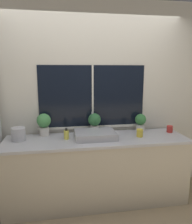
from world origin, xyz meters
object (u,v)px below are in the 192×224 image
Objects in this scene: kettle at (18,134)px; potted_plant_left at (44,123)px; sink at (95,134)px; potted_plant_center at (94,122)px; potted_plant_right at (140,121)px; soap_bottle at (66,135)px; mug_red at (170,129)px; mug_yellow at (140,133)px.

potted_plant_left is at bearing 28.49° from kettle.
sink is 0.25m from potted_plant_center.
potted_plant_right is at bearing 17.45° from sink.
potted_plant_right is 1.10m from soap_bottle.
potted_plant_left is 1.37m from potted_plant_right.
soap_bottle is at bearing -4.22° from kettle.
potted_plant_center is at bearing 27.74° from soap_bottle.
sink is 3.61× the size of soap_bottle.
soap_bottle is at bearing -152.26° from potted_plant_center.
sink is 2.08× the size of potted_plant_right.
mug_red is (1.10, 0.08, 0.00)m from sink.
mug_red is at bearing 2.82° from soap_bottle.
mug_red is 2.06m from kettle.
soap_bottle is 0.60m from kettle.
sink is at bearing -162.55° from potted_plant_right.
kettle is at bearing -170.54° from potted_plant_center.
sink is 5.53× the size of mug_red.
kettle is (-1.67, -0.17, -0.05)m from potted_plant_right.
soap_bottle reaches higher than mug_yellow.
mug_yellow is 0.56× the size of kettle.
kettle reaches higher than mug_yellow.
kettle is (-0.31, -0.17, -0.09)m from potted_plant_left.
kettle is at bearing -151.51° from potted_plant_left.
sink is at bearing -1.87° from soap_bottle.
sink is at bearing -97.40° from potted_plant_center.
kettle reaches higher than soap_bottle.
mug_yellow is 1.09× the size of mug_red.
sink reaches higher than potted_plant_left.
potted_plant_center is 1.13× the size of potted_plant_right.
potted_plant_left is at bearing 144.15° from soap_bottle.
kettle is at bearing 176.68° from sink.
sink reaches higher than potted_plant_center.
soap_bottle is 1.47m from mug_red.
soap_bottle is (0.29, -0.21, -0.12)m from potted_plant_left.
mug_yellow is at bearing -3.72° from kettle.
potted_plant_left is at bearing -180.00° from potted_plant_center.
mug_red is at bearing 14.62° from mug_yellow.
potted_plant_left is 1.29m from mug_yellow.
potted_plant_left is 3.19× the size of mug_red.
potted_plant_center is 1.54× the size of kettle.
soap_bottle is (-0.37, 0.01, 0.01)m from sink.
potted_plant_right is 0.30m from mug_yellow.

